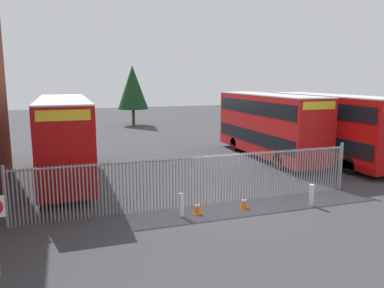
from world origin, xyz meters
TOP-DOWN VIEW (x-y plane):
  - ground_plane at (0.00, 8.00)m, footprint 100.00×100.00m
  - palisade_fence at (-1.11, 0.00)m, footprint 15.22×0.14m
  - double_decker_bus_near_gate at (10.15, 5.62)m, footprint 2.54×10.81m
  - double_decker_bus_behind_fence_left at (-6.45, 6.55)m, footprint 2.54×10.81m
  - double_decker_bus_behind_fence_right at (6.91, 7.94)m, footprint 2.54×10.81m
  - bollard_near_left at (-2.18, -1.03)m, footprint 0.20×0.20m
  - bollard_center_front at (3.54, -1.65)m, footprint 0.20×0.20m
  - traffic_cone_by_gate at (-1.47, -0.96)m, footprint 0.34×0.34m
  - traffic_cone_mid_forecourt at (0.65, -0.98)m, footprint 0.34×0.34m
  - tree_tall_back at (1.40, 29.51)m, footprint 3.54×3.54m

SIDE VIEW (x-z plane):
  - ground_plane at x=0.00m, z-range 0.00..0.00m
  - traffic_cone_by_gate at x=-1.47m, z-range -0.01..0.58m
  - traffic_cone_mid_forecourt at x=0.65m, z-range -0.01..0.58m
  - bollard_near_left at x=-2.18m, z-range 0.00..0.95m
  - bollard_center_front at x=3.54m, z-range 0.00..0.95m
  - palisade_fence at x=-1.11m, z-range 0.00..2.35m
  - double_decker_bus_near_gate at x=10.15m, z-range 0.21..4.63m
  - double_decker_bus_behind_fence_left at x=-6.45m, z-range 0.21..4.63m
  - double_decker_bus_behind_fence_right at x=6.91m, z-range 0.21..4.63m
  - tree_tall_back at x=1.40m, z-range 0.95..7.94m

